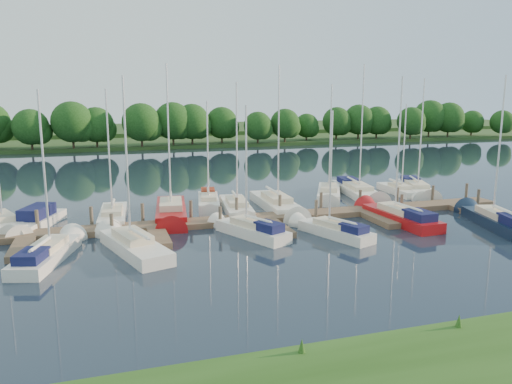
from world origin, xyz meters
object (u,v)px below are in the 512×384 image
object	(u,v)px
dock	(267,220)
sailboat_n_0	(2,225)
motorboat	(36,222)
sailboat_n_5	(237,209)
sailboat_s_2	(251,231)

from	to	relation	value
dock	sailboat_n_0	distance (m)	18.46
dock	sailboat_n_0	world-z (taller)	sailboat_n_0
motorboat	sailboat_n_5	bearing A→B (deg)	-158.78
motorboat	sailboat_s_2	size ratio (longest dim) A/B	0.72
dock	sailboat_n_5	distance (m)	4.13
sailboat_n_0	sailboat_n_5	bearing A→B (deg)	156.09
motorboat	sailboat_n_5	world-z (taller)	sailboat_n_5
sailboat_n_0	sailboat_s_2	world-z (taller)	sailboat_n_0
sailboat_n_0	sailboat_s_2	bearing A→B (deg)	132.48
sailboat_n_5	sailboat_s_2	distance (m)	7.01
sailboat_n_0	sailboat_n_5	distance (m)	16.86
dock	motorboat	bearing A→B (deg)	166.78
sailboat_n_0	motorboat	size ratio (longest dim) A/B	1.52
sailboat_n_0	sailboat_s_2	distance (m)	17.33
dock	sailboat_n_5	xyz separation A→B (m)	(-1.18, 3.96, 0.07)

